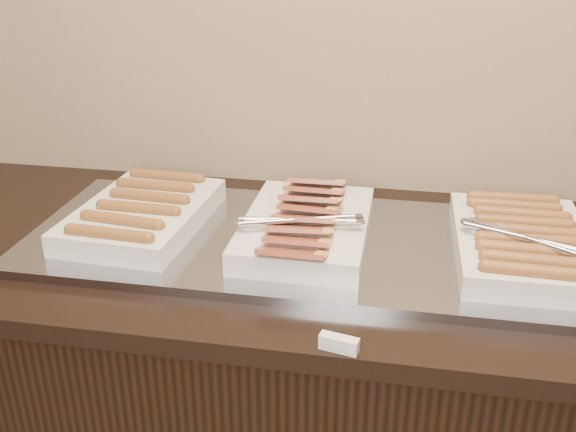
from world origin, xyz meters
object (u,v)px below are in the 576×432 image
object	(u,v)px
dish_left	(143,214)
dish_right	(523,242)
dish_center	(306,225)
warming_tray	(304,242)
counter	(313,408)

from	to	relation	value
dish_left	dish_right	size ratio (longest dim) A/B	1.00
dish_center	dish_right	distance (m)	0.45
dish_center	warming_tray	bearing A→B (deg)	142.03
counter	dish_left	xyz separation A→B (m)	(-0.39, 0.00, 0.50)
dish_left	counter	bearing A→B (deg)	3.56
dish_right	dish_left	bearing A→B (deg)	179.36
warming_tray	counter	bearing A→B (deg)	0.00
dish_right	dish_center	bearing A→B (deg)	179.61
dish_center	counter	bearing A→B (deg)	8.77
warming_tray	dish_center	xyz separation A→B (m)	(0.00, -0.00, 0.04)
warming_tray	dish_right	world-z (taller)	dish_right
dish_left	dish_center	xyz separation A→B (m)	(0.37, -0.00, 0.00)
warming_tray	dish_left	world-z (taller)	dish_left
dish_right	warming_tray	bearing A→B (deg)	179.17
counter	dish_left	distance (m)	0.63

